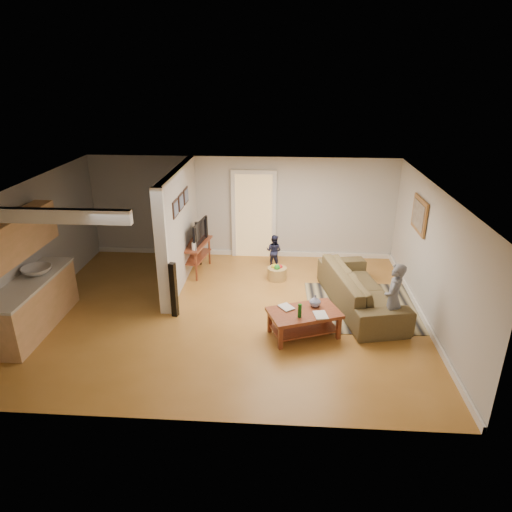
# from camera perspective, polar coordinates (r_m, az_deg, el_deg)

# --- Properties ---
(ground) EXTENTS (7.50, 7.50, 0.00)m
(ground) POSITION_cam_1_polar(r_m,az_deg,el_deg) (9.03, -3.48, -7.00)
(ground) COLOR #9B6627
(ground) RESTS_ON ground
(room_shell) EXTENTS (7.54, 6.02, 2.52)m
(room_shell) POSITION_cam_1_polar(r_m,az_deg,el_deg) (9.00, -10.12, 2.78)
(room_shell) COLOR beige
(room_shell) RESTS_ON ground
(area_rug) EXTENTS (2.92, 2.18, 0.01)m
(area_rug) POSITION_cam_1_polar(r_m,az_deg,el_deg) (9.51, 15.18, -6.15)
(area_rug) COLOR black
(area_rug) RESTS_ON ground
(sofa) EXTENTS (1.56, 2.79, 0.77)m
(sofa) POSITION_cam_1_polar(r_m,az_deg,el_deg) (9.45, 12.77, -6.13)
(sofa) COLOR #4E4627
(sofa) RESTS_ON ground
(coffee_table) EXTENTS (1.40, 1.10, 0.73)m
(coffee_table) POSITION_cam_1_polar(r_m,az_deg,el_deg) (8.16, 6.12, -7.50)
(coffee_table) COLOR #5E2516
(coffee_table) RESTS_ON ground
(tv_console) EXTENTS (0.58, 1.19, 0.98)m
(tv_console) POSITION_cam_1_polar(r_m,az_deg,el_deg) (10.57, -7.39, 1.29)
(tv_console) COLOR #5E2516
(tv_console) RESTS_ON ground
(speaker_left) EXTENTS (0.13, 0.13, 1.10)m
(speaker_left) POSITION_cam_1_polar(r_m,az_deg,el_deg) (8.77, -10.24, -4.20)
(speaker_left) COLOR black
(speaker_left) RESTS_ON ground
(speaker_right) EXTENTS (0.14, 0.14, 1.07)m
(speaker_right) POSITION_cam_1_polar(r_m,az_deg,el_deg) (11.03, -7.25, 1.56)
(speaker_right) COLOR black
(speaker_right) RESTS_ON ground
(toy_basket) EXTENTS (0.43, 0.43, 0.39)m
(toy_basket) POSITION_cam_1_polar(r_m,az_deg,el_deg) (10.29, 2.65, -2.11)
(toy_basket) COLOR #A88648
(toy_basket) RESTS_ON ground
(child) EXTENTS (0.50, 0.58, 1.35)m
(child) POSITION_cam_1_polar(r_m,az_deg,el_deg) (8.71, 16.29, -9.12)
(child) COLOR slate
(child) RESTS_ON ground
(toddler) EXTENTS (0.48, 0.43, 0.81)m
(toddler) POSITION_cam_1_polar(r_m,az_deg,el_deg) (11.00, 2.22, -1.34)
(toddler) COLOR #202342
(toddler) RESTS_ON ground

